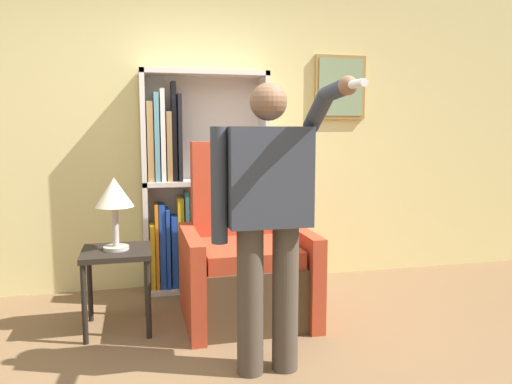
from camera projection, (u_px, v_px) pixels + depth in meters
The scene contains 6 objects.
wall_back at pixel (190, 126), 4.34m from camera, with size 8.00×0.11×2.80m.
bookcase at pixel (189, 188), 4.24m from camera, with size 1.06×0.28×1.86m.
armchair at pixel (245, 264), 3.68m from camera, with size 0.90×0.85×1.29m.
person_standing at pixel (268, 210), 2.75m from camera, with size 0.61×0.78×1.63m.
side_table at pixel (117, 263), 3.41m from camera, with size 0.46×0.46×0.57m.
table_lamp at pixel (114, 196), 3.35m from camera, with size 0.26×0.26×0.50m.
Camera 1 is at (-0.45, -2.36, 1.39)m, focal length 35.00 mm.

